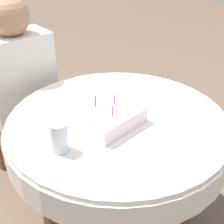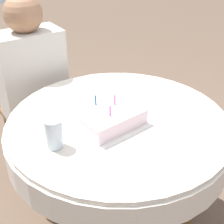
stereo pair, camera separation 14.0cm
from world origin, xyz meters
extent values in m
plane|color=brown|center=(0.00, 0.00, 0.00)|extent=(12.00, 12.00, 0.00)
cylinder|color=silver|center=(0.00, 0.00, 0.71)|extent=(1.02, 1.02, 0.02)
cylinder|color=silver|center=(0.00, 0.00, 0.64)|extent=(1.04, 1.04, 0.13)
cylinder|color=brown|center=(0.28, -0.28, 0.35)|extent=(0.05, 0.05, 0.70)
cylinder|color=brown|center=(-0.28, 0.28, 0.35)|extent=(0.05, 0.05, 0.70)
cylinder|color=brown|center=(0.28, 0.28, 0.35)|extent=(0.05, 0.05, 0.70)
cube|color=brown|center=(-0.07, 0.73, 0.42)|extent=(0.42, 0.42, 0.04)
cube|color=brown|center=(-0.05, 0.91, 0.69)|extent=(0.35, 0.06, 0.50)
cylinder|color=brown|center=(-0.25, 0.58, 0.20)|extent=(0.04, 0.04, 0.40)
cylinder|color=brown|center=(0.08, 0.55, 0.20)|extent=(0.04, 0.04, 0.40)
cylinder|color=brown|center=(-0.22, 0.91, 0.20)|extent=(0.04, 0.04, 0.40)
cylinder|color=brown|center=(0.11, 0.88, 0.20)|extent=(0.04, 0.04, 0.40)
cylinder|color=#9E7051|center=(-0.18, 0.58, 0.22)|extent=(0.09, 0.09, 0.44)
cylinder|color=#9E7051|center=(0.01, 0.56, 0.22)|extent=(0.09, 0.09, 0.44)
cube|color=beige|center=(-0.07, 0.73, 0.71)|extent=(0.41, 0.25, 0.54)
sphere|color=#9E7051|center=(-0.07, 0.73, 1.07)|extent=(0.21, 0.21, 0.21)
cube|color=white|center=(-0.07, 0.02, 0.72)|extent=(0.32, 0.32, 0.00)
cube|color=silver|center=(-0.07, 0.02, 0.76)|extent=(0.27, 0.27, 0.07)
cylinder|color=#D166B2|center=(-0.01, 0.01, 0.82)|extent=(0.01, 0.01, 0.05)
cylinder|color=blue|center=(-0.08, 0.06, 0.82)|extent=(0.01, 0.01, 0.05)
cylinder|color=#D166B2|center=(-0.09, -0.05, 0.82)|extent=(0.01, 0.01, 0.05)
cylinder|color=silver|center=(-0.33, 0.00, 0.79)|extent=(0.07, 0.07, 0.13)
camera|label=1|loc=(-0.90, -0.83, 1.49)|focal=50.00mm
camera|label=2|loc=(-0.79, -0.92, 1.49)|focal=50.00mm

